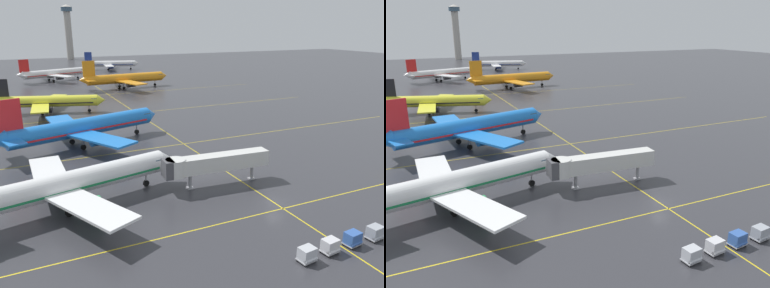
# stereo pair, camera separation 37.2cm
# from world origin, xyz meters

# --- Properties ---
(ground_plane) EXTENTS (600.00, 600.00, 0.00)m
(ground_plane) POSITION_xyz_m (0.00, 0.00, 0.00)
(ground_plane) COLOR #333338
(airliner_front_gate) EXTENTS (36.64, 31.12, 11.47)m
(airliner_front_gate) POSITION_xyz_m (-28.78, 12.13, 3.92)
(airliner_front_gate) COLOR white
(airliner_front_gate) RESTS_ON ground
(airliner_second_row) EXTENTS (39.96, 34.10, 12.65)m
(airliner_second_row) POSITION_xyz_m (-21.24, 43.24, 4.32)
(airliner_second_row) COLOR blue
(airliner_second_row) RESTS_ON ground
(airliner_third_row) EXTENTS (34.21, 29.24, 10.88)m
(airliner_third_row) POSITION_xyz_m (-24.93, 82.53, 3.72)
(airliner_third_row) COLOR yellow
(airliner_third_row) RESTS_ON ground
(airliner_far_left_stand) EXTENTS (40.13, 34.52, 12.47)m
(airliner_far_left_stand) POSITION_xyz_m (10.56, 120.37, 4.26)
(airliner_far_left_stand) COLOR orange
(airliner_far_left_stand) RESTS_ON ground
(airliner_far_right_stand) EXTENTS (35.22, 30.16, 11.28)m
(airliner_far_right_stand) POSITION_xyz_m (-14.82, 156.99, 3.85)
(airliner_far_right_stand) COLOR white
(airliner_far_right_stand) RESTS_ON ground
(airliner_distant_taxiway) EXTENTS (33.56, 28.69, 10.69)m
(airliner_distant_taxiway) POSITION_xyz_m (22.94, 195.20, 3.65)
(airliner_distant_taxiway) COLOR white
(airliner_distant_taxiway) RESTS_ON ground
(taxiway_markings) EXTENTS (130.33, 160.87, 0.01)m
(taxiway_markings) POSITION_xyz_m (0.00, 52.84, 0.00)
(taxiway_markings) COLOR yellow
(taxiway_markings) RESTS_ON ground
(baggage_cart_row_leftmost) EXTENTS (2.81, 1.85, 1.86)m
(baggage_cart_row_leftmost) POSITION_xyz_m (-6.20, -14.20, 1.00)
(baggage_cart_row_leftmost) COLOR #99999E
(baggage_cart_row_leftmost) RESTS_ON ground
(baggage_cart_row_second) EXTENTS (2.81, 1.85, 1.86)m
(baggage_cart_row_second) POSITION_xyz_m (-2.43, -14.00, 1.00)
(baggage_cart_row_second) COLOR #99999E
(baggage_cart_row_second) RESTS_ON ground
(baggage_cart_row_middle) EXTENTS (2.81, 1.85, 1.86)m
(baggage_cart_row_middle) POSITION_xyz_m (1.35, -13.96, 1.00)
(baggage_cart_row_middle) COLOR #99999E
(baggage_cart_row_middle) RESTS_ON ground
(baggage_cart_row_fourth) EXTENTS (2.81, 1.85, 1.86)m
(baggage_cart_row_fourth) POSITION_xyz_m (5.12, -14.12, 1.00)
(baggage_cart_row_fourth) COLOR #99999E
(baggage_cart_row_fourth) RESTS_ON ground
(jet_bridge) EXTENTS (19.15, 4.34, 5.58)m
(jet_bridge) POSITION_xyz_m (-6.08, 10.52, 4.06)
(jet_bridge) COLOR silver
(jet_bridge) RESTS_ON ground
(control_tower) EXTENTS (8.82, 8.82, 41.47)m
(control_tower) POSITION_xyz_m (12.15, 280.67, 23.86)
(control_tower) COLOR #ADA89E
(control_tower) RESTS_ON ground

